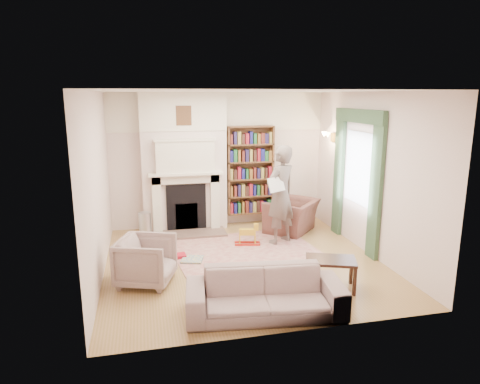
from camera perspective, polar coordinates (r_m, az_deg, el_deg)
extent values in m
plane|color=olive|center=(7.29, 0.44, -9.28)|extent=(4.50, 4.50, 0.00)
plane|color=white|center=(6.75, 0.49, 13.31)|extent=(4.50, 4.50, 0.00)
plane|color=silver|center=(9.06, -2.83, 4.28)|extent=(4.50, 0.00, 4.50)
plane|color=silver|center=(4.78, 6.70, -3.56)|extent=(4.50, 0.00, 4.50)
plane|color=silver|center=(6.74, -18.49, 0.67)|extent=(0.00, 4.50, 4.50)
plane|color=silver|center=(7.71, 16.97, 2.24)|extent=(0.00, 4.50, 4.50)
cube|color=silver|center=(8.79, -7.46, 3.93)|extent=(1.70, 0.35, 2.80)
cube|color=silver|center=(8.54, -7.24, 2.45)|extent=(1.47, 0.24, 0.05)
cube|color=black|center=(8.78, -7.17, -2.08)|extent=(0.80, 0.06, 0.96)
cube|color=silver|center=(8.50, -7.31, 4.69)|extent=(1.15, 0.18, 0.62)
cube|color=brown|center=(9.10, 1.37, 2.90)|extent=(1.00, 0.24, 1.85)
cube|color=silver|center=(8.04, 15.50, 3.10)|extent=(0.02, 0.90, 1.30)
cube|color=#2E472E|center=(7.47, 17.67, 0.30)|extent=(0.07, 0.32, 2.40)
cube|color=#2E472E|center=(8.68, 13.03, 2.25)|extent=(0.07, 0.32, 2.40)
cube|color=#2E472E|center=(7.92, 15.61, 9.74)|extent=(0.09, 1.70, 0.24)
cube|color=#C2A793|center=(7.77, 0.63, -7.79)|extent=(2.73, 2.22, 0.01)
imported|color=#502F2B|center=(8.81, 6.90, -3.18)|extent=(1.33, 1.33, 0.65)
imported|color=#ACA38E|center=(6.52, -12.41, -8.96)|extent=(0.99, 0.97, 0.71)
imported|color=#A19785|center=(5.57, 3.36, -13.29)|extent=(2.07, 1.02, 0.58)
imported|color=#62544E|center=(7.97, 5.42, -0.39)|extent=(0.81, 0.73, 1.86)
cube|color=silver|center=(7.69, 4.86, 1.01)|extent=(0.38, 0.29, 0.26)
cylinder|color=#ACAFB3|center=(8.44, -12.53, -4.49)|extent=(0.27, 0.27, 0.55)
cube|color=#E4C450|center=(7.36, -6.37, -8.92)|extent=(0.44, 0.44, 0.03)
cube|color=#AC1323|center=(7.51, -8.43, -8.44)|extent=(0.32, 0.23, 0.05)
cube|color=red|center=(6.78, 1.29, -10.87)|extent=(0.30, 0.30, 0.02)
cube|color=red|center=(6.93, 4.59, -10.35)|extent=(0.29, 0.25, 0.02)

